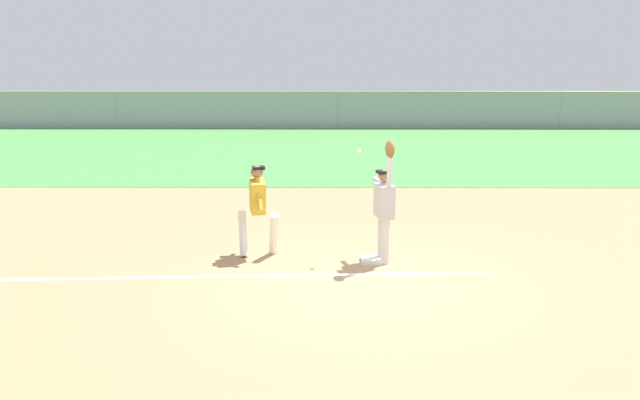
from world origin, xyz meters
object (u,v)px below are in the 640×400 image
parked_car_red (202,107)px  first_base (372,260)px  fielder (385,203)px  parked_car_blue (422,108)px  runner (258,204)px  baseball (359,151)px  parked_car_tan (315,109)px

parked_car_red → first_base: bearing=-68.7°
parked_car_red → fielder: bearing=-68.3°
parked_car_blue → parked_car_red: bearing=-179.5°
first_base → runner: bearing=170.2°
baseball → parked_car_tan: size_ratio=0.02×
baseball → parked_car_red: 25.57m
fielder → parked_car_blue: size_ratio=0.51×
runner → first_base: bearing=-22.3°
baseball → parked_car_tan: bearing=92.8°
runner → parked_car_blue: bearing=62.3°
baseball → parked_car_red: size_ratio=0.02×
first_base → baseball: size_ratio=5.14×
parked_car_tan → parked_car_red: bearing=175.1°
parked_car_red → parked_car_tan: 6.27m
fielder → parked_car_tan: bearing=-101.2°
parked_car_red → parked_car_blue: bearing=2.9°
parked_car_red → parked_car_blue: same height
runner → baseball: (1.86, -0.15, 1.02)m
parked_car_red → parked_car_tan: bearing=-2.0°
first_base → fielder: 1.10m
parked_car_blue → first_base: bearing=-98.6°
baseball → fielder: bearing=-28.3°
runner → parked_car_red: bearing=90.3°
parked_car_red → parked_car_blue: (12.07, -0.25, 0.00)m
first_base → runner: 2.34m
fielder → baseball: (-0.46, 0.24, 0.90)m
parked_car_tan → parked_car_blue: 5.84m
runner → parked_car_blue: runner is taller
runner → parked_car_blue: size_ratio=0.39×
first_base → parked_car_red: size_ratio=0.08×
runner → baseball: 2.13m
fielder → parked_car_tan: size_ratio=0.51×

